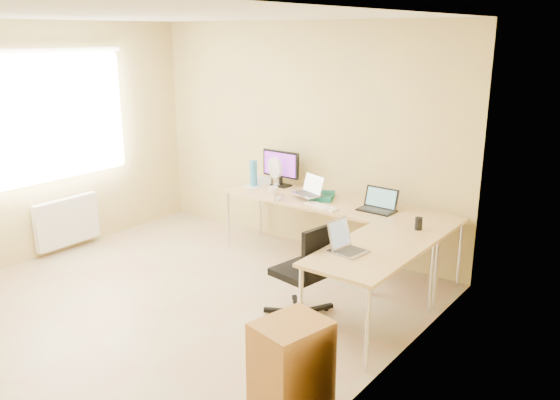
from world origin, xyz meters
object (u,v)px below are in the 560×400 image
Objects in this scene: monitor at (281,168)px; office_chair at (301,265)px; keyboard at (321,206)px; mug at (273,191)px; desk_main at (335,235)px; laptop_center at (307,186)px; desk_fan at (277,173)px; cabinet at (291,367)px; desk_return at (370,290)px; laptop_return at (349,240)px; water_bottle at (253,173)px; laptop_black at (377,200)px.

monitor is 0.55× the size of office_chair.
office_chair is at bearing -54.53° from keyboard.
office_chair is (1.08, -1.00, -0.28)m from mug.
laptop_center is at bearing -162.57° from desk_main.
desk_fan is at bearing 120.94° from mug.
mug is 0.17× the size of cabinet.
desk_main is 1.40m from desk_return.
desk_main is 2.04× the size of desk_return.
mug is 1.85m from laptop_return.
laptop_center is at bearing -26.71° from monitor.
office_chair is 1.40m from cabinet.
mug is 0.45m from desk_fan.
monitor reaches higher than water_bottle.
laptop_black is 2.47m from cabinet.
laptop_return is at bearing 9.45° from office_chair.
desk_return is at bearing 108.66° from cabinet.
desk_main is 1.52m from laptop_return.
laptop_return is at bearing -21.59° from laptop_center.
laptop_black is at bearing -8.48° from monitor.
desk_fan is 2.25m from laptop_return.
desk_fan is (-0.22, 0.37, 0.10)m from mug.
laptop_black is (-0.48, 0.99, 0.48)m from desk_return.
laptop_center is 0.80m from laptop_black.
cabinet is at bearing -33.16° from desk_fan.
mug reaches higher than cabinet.
mug is at bearing -64.76° from monitor.
laptop_center is at bearing 54.10° from laptop_return.
monitor is at bearing 174.62° from laptop_center.
laptop_return is 0.50× the size of cabinet.
monitor is 1.59× the size of water_bottle.
monitor reaches higher than desk_main.
laptop_return is at bearing -54.08° from desk_main.
cabinet is (1.42, -2.26, -0.53)m from laptop_center.
laptop_center reaches higher than desk_return.
desk_return is 4.08× the size of laptop_center.
desk_fan reaches higher than laptop_center.
keyboard is at bearing -155.76° from laptop_black.
laptop_black is at bearing 93.15° from office_chair.
water_bottle is at bearing 146.08° from cabinet.
laptop_return reaches higher than cabinet.
monitor is 0.97m from keyboard.
monitor is (-1.85, 1.20, 0.58)m from desk_return.
desk_main is 8.33× the size of laptop_center.
laptop_black is at bearing 35.32° from keyboard.
laptop_center is (-1.27, 0.91, 0.52)m from desk_return.
water_bottle is at bearing -179.12° from laptop_black.
office_chair is at bearing -42.92° from mug.
desk_return is 4.09× the size of laptop_return.
laptop_center is (0.58, -0.29, -0.05)m from monitor.
cabinet is at bearing -48.55° from office_chair.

